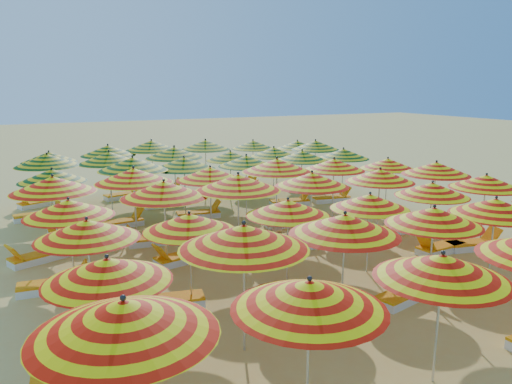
# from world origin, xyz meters

# --- Properties ---
(ground) EXTENTS (120.00, 120.00, 0.00)m
(ground) POSITION_xyz_m (0.00, 0.00, 0.00)
(ground) COLOR #D9BB60
(ground) RESTS_ON ground
(umbrella_0) EXTENTS (2.79, 2.79, 2.61)m
(umbrella_0) POSITION_xyz_m (-6.31, -8.49, 2.30)
(umbrella_0) COLOR silver
(umbrella_0) RESTS_ON ground
(umbrella_1) EXTENTS (2.49, 2.49, 2.48)m
(umbrella_1) POSITION_xyz_m (-3.68, -8.72, 2.19)
(umbrella_1) COLOR silver
(umbrella_1) RESTS_ON ground
(umbrella_2) EXTENTS (2.59, 2.59, 2.46)m
(umbrella_2) POSITION_xyz_m (-1.00, -8.69, 2.16)
(umbrella_2) COLOR silver
(umbrella_2) RESTS_ON ground
(umbrella_6) EXTENTS (2.93, 2.93, 2.37)m
(umbrella_6) POSITION_xyz_m (-6.11, -6.10, 2.09)
(umbrella_6) COLOR silver
(umbrella_6) RESTS_ON ground
(umbrella_7) EXTENTS (3.06, 3.06, 2.69)m
(umbrella_7) POSITION_xyz_m (-3.58, -6.23, 2.37)
(umbrella_7) COLOR silver
(umbrella_7) RESTS_ON ground
(umbrella_8) EXTENTS (2.90, 2.90, 2.56)m
(umbrella_8) POSITION_xyz_m (-1.11, -6.06, 2.25)
(umbrella_8) COLOR silver
(umbrella_8) RESTS_ON ground
(umbrella_9) EXTENTS (2.71, 2.71, 2.43)m
(umbrella_9) POSITION_xyz_m (1.48, -6.08, 2.14)
(umbrella_9) COLOR silver
(umbrella_9) RESTS_ON ground
(umbrella_10) EXTENTS (3.02, 3.02, 2.44)m
(umbrella_10) POSITION_xyz_m (3.56, -6.12, 2.15)
(umbrella_10) COLOR silver
(umbrella_10) RESTS_ON ground
(umbrella_12) EXTENTS (2.70, 2.70, 2.41)m
(umbrella_12) POSITION_xyz_m (-6.08, -3.52, 2.12)
(umbrella_12) COLOR silver
(umbrella_12) RESTS_ON ground
(umbrella_13) EXTENTS (2.92, 2.92, 2.33)m
(umbrella_13) POSITION_xyz_m (-3.83, -3.74, 2.05)
(umbrella_13) COLOR silver
(umbrella_13) RESTS_ON ground
(umbrella_14) EXTENTS (2.81, 2.81, 2.35)m
(umbrella_14) POSITION_xyz_m (-1.08, -3.57, 2.07)
(umbrella_14) COLOR silver
(umbrella_14) RESTS_ON ground
(umbrella_15) EXTENTS (2.67, 2.67, 2.33)m
(umbrella_15) POSITION_xyz_m (1.35, -3.88, 2.05)
(umbrella_15) COLOR silver
(umbrella_15) RESTS_ON ground
(umbrella_16) EXTENTS (2.92, 2.92, 2.37)m
(umbrella_16) POSITION_xyz_m (3.95, -3.58, 2.09)
(umbrella_16) COLOR silver
(umbrella_16) RESTS_ON ground
(umbrella_17) EXTENTS (2.31, 2.31, 2.44)m
(umbrella_17) POSITION_xyz_m (6.22, -3.65, 2.15)
(umbrella_17) COLOR silver
(umbrella_17) RESTS_ON ground
(umbrella_18) EXTENTS (2.97, 2.97, 2.42)m
(umbrella_18) POSITION_xyz_m (-6.23, -1.33, 2.13)
(umbrella_18) COLOR silver
(umbrella_18) RESTS_ON ground
(umbrella_19) EXTENTS (2.74, 2.74, 2.63)m
(umbrella_19) POSITION_xyz_m (-3.64, -1.02, 2.31)
(umbrella_19) COLOR silver
(umbrella_19) RESTS_ON ground
(umbrella_20) EXTENTS (2.75, 2.75, 2.70)m
(umbrella_20) POSITION_xyz_m (-1.47, -1.29, 2.37)
(umbrella_20) COLOR silver
(umbrella_20) RESTS_ON ground
(umbrella_21) EXTENTS (3.13, 3.13, 2.55)m
(umbrella_21) POSITION_xyz_m (1.10, -1.28, 2.24)
(umbrella_21) COLOR silver
(umbrella_21) RESTS_ON ground
(umbrella_22) EXTENTS (2.66, 2.66, 2.49)m
(umbrella_22) POSITION_xyz_m (3.74, -1.44, 2.19)
(umbrella_22) COLOR silver
(umbrella_22) RESTS_ON ground
(umbrella_23) EXTENTS (2.74, 2.74, 2.56)m
(umbrella_23) POSITION_xyz_m (6.26, -1.48, 2.25)
(umbrella_23) COLOR silver
(umbrella_23) RESTS_ON ground
(umbrella_24) EXTENTS (3.05, 3.05, 2.64)m
(umbrella_24) POSITION_xyz_m (-6.40, 1.08, 2.33)
(umbrella_24) COLOR silver
(umbrella_24) RESTS_ON ground
(umbrella_25) EXTENTS (3.27, 3.27, 2.66)m
(umbrella_25) POSITION_xyz_m (-3.94, 1.42, 2.34)
(umbrella_25) COLOR silver
(umbrella_25) RESTS_ON ground
(umbrella_26) EXTENTS (2.90, 2.90, 2.51)m
(umbrella_26) POSITION_xyz_m (-1.34, 1.35, 2.21)
(umbrella_26) COLOR silver
(umbrella_26) RESTS_ON ground
(umbrella_27) EXTENTS (3.33, 3.33, 2.69)m
(umbrella_27) POSITION_xyz_m (1.11, 1.06, 2.36)
(umbrella_27) COLOR silver
(umbrella_27) RESTS_ON ground
(umbrella_28) EXTENTS (2.56, 2.56, 2.51)m
(umbrella_28) POSITION_xyz_m (3.62, 1.09, 2.21)
(umbrella_28) COLOR silver
(umbrella_28) RESTS_ON ground
(umbrella_29) EXTENTS (2.65, 2.65, 2.36)m
(umbrella_29) POSITION_xyz_m (6.22, 1.05, 2.07)
(umbrella_29) COLOR silver
(umbrella_29) RESTS_ON ground
(umbrella_30) EXTENTS (2.97, 2.97, 2.44)m
(umbrella_30) POSITION_xyz_m (-6.23, 3.72, 2.15)
(umbrella_30) COLOR silver
(umbrella_30) RESTS_ON ground
(umbrella_31) EXTENTS (3.05, 3.05, 2.70)m
(umbrella_31) POSITION_xyz_m (-3.48, 3.60, 2.38)
(umbrella_31) COLOR silver
(umbrella_31) RESTS_ON ground
(umbrella_32) EXTENTS (2.72, 2.72, 2.56)m
(umbrella_32) POSITION_xyz_m (-1.48, 3.74, 2.25)
(umbrella_32) COLOR silver
(umbrella_32) RESTS_ON ground
(umbrella_33) EXTENTS (2.83, 2.83, 2.46)m
(umbrella_33) POSITION_xyz_m (1.15, 3.73, 2.16)
(umbrella_33) COLOR silver
(umbrella_33) RESTS_ON ground
(umbrella_34) EXTENTS (2.56, 2.56, 2.47)m
(umbrella_34) POSITION_xyz_m (3.93, 3.94, 2.18)
(umbrella_34) COLOR silver
(umbrella_34) RESTS_ON ground
(umbrella_35) EXTENTS (3.05, 3.05, 2.47)m
(umbrella_35) POSITION_xyz_m (5.95, 3.70, 2.17)
(umbrella_35) COLOR silver
(umbrella_35) RESTS_ON ground
(umbrella_36) EXTENTS (2.71, 2.71, 2.65)m
(umbrella_36) POSITION_xyz_m (-6.19, 6.32, 2.33)
(umbrella_36) COLOR silver
(umbrella_36) RESTS_ON ground
(umbrella_37) EXTENTS (2.61, 2.61, 2.65)m
(umbrella_37) POSITION_xyz_m (-3.90, 5.98, 2.33)
(umbrella_37) COLOR silver
(umbrella_37) RESTS_ON ground
(umbrella_38) EXTENTS (3.21, 3.21, 2.66)m
(umbrella_38) POSITION_xyz_m (-1.11, 6.21, 2.34)
(umbrella_38) COLOR silver
(umbrella_38) RESTS_ON ground
(umbrella_39) EXTENTS (2.92, 2.92, 2.33)m
(umbrella_39) POSITION_xyz_m (1.43, 6.03, 2.05)
(umbrella_39) COLOR silver
(umbrella_39) RESTS_ON ground
(umbrella_40) EXTENTS (2.76, 2.76, 2.40)m
(umbrella_40) POSITION_xyz_m (3.64, 6.00, 2.11)
(umbrella_40) COLOR silver
(umbrella_40) RESTS_ON ground
(umbrella_41) EXTENTS (2.90, 2.90, 2.57)m
(umbrella_41) POSITION_xyz_m (6.18, 6.34, 2.26)
(umbrella_41) COLOR silver
(umbrella_41) RESTS_ON ground
(umbrella_42) EXTENTS (2.63, 2.63, 2.46)m
(umbrella_42) POSITION_xyz_m (-5.98, 8.43, 2.17)
(umbrella_42) COLOR silver
(umbrella_42) RESTS_ON ground
(umbrella_43) EXTENTS (2.74, 2.74, 2.60)m
(umbrella_43) POSITION_xyz_m (-3.47, 8.63, 2.29)
(umbrella_43) COLOR silver
(umbrella_43) RESTS_ON ground
(umbrella_44) EXTENTS (3.00, 3.00, 2.70)m
(umbrella_44) POSITION_xyz_m (-1.42, 8.84, 2.38)
(umbrella_44) COLOR silver
(umbrella_44) RESTS_ON ground
(umbrella_45) EXTENTS (2.89, 2.89, 2.62)m
(umbrella_45) POSITION_xyz_m (1.19, 8.56, 2.31)
(umbrella_45) COLOR silver
(umbrella_45) RESTS_ON ground
(umbrella_46) EXTENTS (2.63, 2.63, 2.43)m
(umbrella_46) POSITION_xyz_m (3.93, 8.82, 2.14)
(umbrella_46) COLOR silver
(umbrella_46) RESTS_ON ground
(umbrella_47) EXTENTS (2.49, 2.49, 2.32)m
(umbrella_47) POSITION_xyz_m (6.44, 8.52, 2.04)
(umbrella_47) COLOR silver
(umbrella_47) RESTS_ON ground
(lounger_2) EXTENTS (1.79, 0.77, 0.69)m
(lounger_2) POSITION_xyz_m (-6.61, -6.17, 0.15)
(lounger_2) COLOR white
(lounger_2) RESTS_ON ground
(lounger_3) EXTENTS (1.82, 0.96, 0.69)m
(lounger_3) POSITION_xyz_m (0.98, -5.85, 0.15)
(lounger_3) COLOR white
(lounger_3) RESTS_ON ground
(lounger_5) EXTENTS (1.82, 0.98, 0.69)m
(lounger_5) POSITION_xyz_m (-5.49, -3.44, 0.15)
(lounger_5) COLOR white
(lounger_5) RESTS_ON ground
(lounger_6) EXTENTS (1.81, 0.91, 0.69)m
(lounger_6) POSITION_xyz_m (-4.43, -3.63, 0.15)
(lounger_6) COLOR white
(lounger_6) RESTS_ON ground
(lounger_7) EXTENTS (1.77, 0.69, 0.69)m
(lounger_7) POSITION_xyz_m (4.46, -3.60, 0.15)
(lounger_7) COLOR white
(lounger_7) RESTS_ON ground
(lounger_8) EXTENTS (1.82, 0.94, 0.69)m
(lounger_8) POSITION_xyz_m (5.71, -3.82, 0.15)
(lounger_8) COLOR white
(lounger_8) RESTS_ON ground
(lounger_9) EXTENTS (1.78, 0.75, 0.69)m
(lounger_9) POSITION_xyz_m (-6.73, -1.41, 0.15)
(lounger_9) COLOR white
(lounger_9) RESTS_ON ground
(lounger_10) EXTENTS (1.81, 0.91, 0.69)m
(lounger_10) POSITION_xyz_m (-3.14, -0.85, 0.15)
(lounger_10) COLOR white
(lounger_10) RESTS_ON ground
(lounger_11) EXTENTS (1.77, 0.72, 0.69)m
(lounger_11) POSITION_xyz_m (0.60, -1.28, 0.15)
(lounger_11) COLOR white
(lounger_11) RESTS_ON ground
(lounger_12) EXTENTS (1.80, 0.85, 0.69)m
(lounger_12) POSITION_xyz_m (4.33, -1.39, 0.15)
(lounger_12) COLOR white
(lounger_12) RESTS_ON ground
(lounger_13) EXTENTS (1.82, 1.18, 0.69)m
(lounger_13) POSITION_xyz_m (5.76, -1.47, 0.15)
(lounger_13) COLOR white
(lounger_13) RESTS_ON ground
(lounger_14) EXTENTS (1.82, 1.17, 0.69)m
(lounger_14) POSITION_xyz_m (-6.99, 1.12, 0.15)
(lounger_14) COLOR white
(lounger_14) RESTS_ON ground
(lounger_15) EXTENTS (1.80, 0.81, 0.69)m
(lounger_15) POSITION_xyz_m (-3.44, 1.25, 0.15)
(lounger_15) COLOR white
(lounger_15) RESTS_ON ground
(lounger_16) EXTENTS (1.75, 0.63, 0.69)m
(lounger_16) POSITION_xyz_m (1.61, 1.23, 0.15)
(lounger_16) COLOR white
(lounger_16) RESTS_ON ground
(lounger_17) EXTENTS (1.73, 0.58, 0.69)m
(lounger_17) POSITION_xyz_m (-5.73, 3.82, 0.15)
(lounger_17) COLOR white
(lounger_17) RESTS_ON ground
(lounger_18) EXTENTS (1.78, 0.75, 0.69)m
(lounger_18) POSITION_xyz_m (-3.98, 3.84, 0.15)
(lounger_18) COLOR white
(lounger_18) RESTS_ON ground
(lounger_19) EXTENTS (1.81, 0.88, 0.69)m
(lounger_19) POSITION_xyz_m (-0.89, 3.81, 0.15)
(lounger_19) COLOR white
(lounger_19) RESTS_ON ground
(lounger_20) EXTENTS (1.82, 0.96, 0.69)m
(lounger_20) POSITION_xyz_m (3.43, 3.99, 0.15)
(lounger_20) COLOR white
(lounger_20) RESTS_ON ground
(lounger_21) EXTENTS (1.80, 0.86, 0.69)m
(lounger_21) POSITION_xyz_m (5.45, 3.75, 0.15)
(lounger_21) COLOR white
(lounger_21) RESTS_ON ground
(lounger_22) EXTENTS (1.78, 0.73, 0.69)m
(lounger_22) POSITION_xyz_m (-6.69, 6.34, 0.15)
(lounger_22) COLOR white
(lounger_22) RESTS_ON ground
(lounger_23) EXTENTS (1.73, 0.59, 0.69)m
(lounger_23) POSITION_xyz_m (-1.71, 6.18, 0.15)
(lounger_23) COLOR white
(lounger_23) RESTS_ON ground
(lounger_24) EXTENTS (1.81, 0.92, 0.69)m
(lounger_24) POSITION_xyz_m (5.67, 6.47, 0.15)
(lounger_24) COLOR white
(lounger_24) RESTS_ON ground
(lounger_25) EXTENTS (1.83, 1.15, 0.69)m
(lounger_25) POSITION_xyz_m (-6.58, 8.65, 0.15)
(lounger_25) COLOR white
(lounger_25) RESTS_ON ground
(lounger_26) EXTENTS (1.82, 0.97, 0.69)m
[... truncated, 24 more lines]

